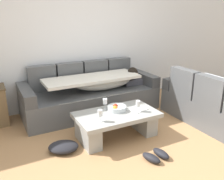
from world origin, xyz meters
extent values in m
plane|color=tan|center=(0.00, 0.00, 0.00)|extent=(14.00, 14.00, 0.00)
cube|color=white|center=(0.00, 2.15, 1.35)|extent=(9.00, 0.10, 2.70)
cube|color=#535659|center=(-0.13, 1.60, 0.21)|extent=(2.44, 0.92, 0.42)
cube|color=#535659|center=(-0.91, 1.98, 0.65)|extent=(0.49, 0.16, 0.46)
cube|color=#535659|center=(-0.39, 1.98, 0.65)|extent=(0.49, 0.16, 0.46)
cube|color=#535659|center=(0.13, 1.98, 0.65)|extent=(0.49, 0.16, 0.46)
cube|color=#535659|center=(0.65, 1.98, 0.65)|extent=(0.49, 0.16, 0.46)
cube|color=#434547|center=(-1.26, 1.60, 0.52)|extent=(0.18, 0.92, 0.20)
cube|color=#434547|center=(1.00, 1.60, 0.52)|extent=(0.18, 0.92, 0.20)
cube|color=#4C4C56|center=(0.73, 1.59, 0.47)|extent=(0.36, 0.28, 0.11)
sphere|color=tan|center=(0.73, 1.55, 0.64)|extent=(0.21, 0.21, 0.21)
sphere|color=black|center=(0.73, 1.55, 0.67)|extent=(0.20, 0.20, 0.20)
ellipsoid|color=silver|center=(0.11, 1.55, 0.56)|extent=(1.10, 0.44, 0.28)
cube|color=silver|center=(-0.13, 1.53, 0.66)|extent=(1.70, 0.60, 0.05)
cube|color=silver|center=(-0.13, 1.16, 0.23)|extent=(1.44, 0.04, 0.38)
cube|color=#535659|center=(1.54, 0.05, 0.21)|extent=(0.92, 2.04, 0.42)
cube|color=#535659|center=(1.16, 0.05, 0.65)|extent=(0.16, 0.53, 0.46)
cube|color=#535659|center=(1.16, 0.61, 0.65)|extent=(0.16, 0.53, 0.46)
cube|color=#434547|center=(1.54, 0.98, 0.52)|extent=(0.92, 0.18, 0.20)
cube|color=#2D6660|center=(1.55, 0.71, 0.47)|extent=(0.28, 0.36, 0.11)
sphere|color=tan|center=(1.59, 0.71, 0.64)|extent=(0.21, 0.21, 0.21)
sphere|color=black|center=(1.59, 0.71, 0.67)|extent=(0.20, 0.20, 0.20)
cube|color=#9C9E9A|center=(-0.17, 0.55, 0.35)|extent=(1.20, 0.68, 0.06)
cube|color=#9C9E9A|center=(-0.63, 0.55, 0.16)|extent=(0.20, 0.54, 0.32)
cube|color=#9C9E9A|center=(0.29, 0.55, 0.16)|extent=(0.20, 0.54, 0.32)
cylinder|color=silver|center=(-0.12, 0.63, 0.42)|extent=(0.28, 0.28, 0.07)
sphere|color=#AD2A16|center=(-0.13, 0.65, 0.44)|extent=(0.08, 0.08, 0.08)
sphere|color=orange|center=(-0.17, 0.58, 0.44)|extent=(0.08, 0.08, 0.08)
cylinder|color=silver|center=(-0.50, 0.41, 0.38)|extent=(0.06, 0.06, 0.01)
cylinder|color=silver|center=(-0.50, 0.41, 0.42)|extent=(0.01, 0.01, 0.07)
cylinder|color=silver|center=(-0.50, 0.41, 0.50)|extent=(0.07, 0.07, 0.08)
cylinder|color=silver|center=(0.14, 0.46, 0.38)|extent=(0.06, 0.06, 0.01)
cylinder|color=silver|center=(0.14, 0.46, 0.42)|extent=(0.01, 0.01, 0.07)
cylinder|color=silver|center=(0.14, 0.46, 0.50)|extent=(0.07, 0.07, 0.08)
cylinder|color=silver|center=(-0.25, 0.77, 0.38)|extent=(0.06, 0.06, 0.01)
cylinder|color=silver|center=(-0.25, 0.77, 0.42)|extent=(0.01, 0.01, 0.07)
cylinder|color=silver|center=(-0.25, 0.77, 0.50)|extent=(0.07, 0.07, 0.08)
cube|color=white|center=(0.18, 0.52, 0.39)|extent=(0.33, 0.28, 0.01)
ellipsoid|color=black|center=(-0.09, -0.21, 0.04)|extent=(0.19, 0.29, 0.09)
ellipsoid|color=black|center=(0.08, -0.19, 0.04)|extent=(0.15, 0.28, 0.09)
ellipsoid|color=#232328|center=(-0.99, 0.53, 0.06)|extent=(0.49, 0.44, 0.12)
camera|label=1|loc=(-1.75, -2.31, 1.80)|focal=39.04mm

